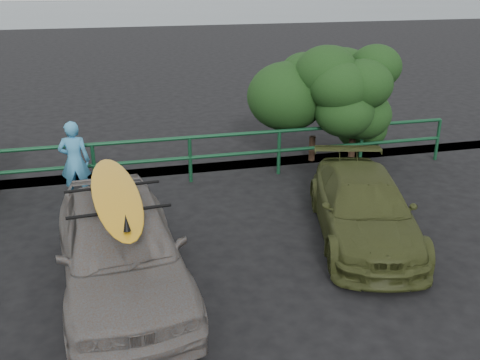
% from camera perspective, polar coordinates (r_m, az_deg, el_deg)
% --- Properties ---
extents(ground, '(80.00, 80.00, 0.00)m').
position_cam_1_polar(ground, '(7.22, -6.84, -15.26)').
color(ground, black).
extents(ocean, '(200.00, 200.00, 0.00)m').
position_cam_1_polar(ocean, '(65.91, -14.13, 17.15)').
color(ocean, slate).
rests_on(ocean, ground).
extents(guardrail, '(14.00, 0.08, 1.04)m').
position_cam_1_polar(guardrail, '(11.43, -10.29, 1.81)').
color(guardrail, '#134226').
rests_on(guardrail, ground).
extents(shrub_right, '(3.20, 2.40, 2.58)m').
position_cam_1_polar(shrub_right, '(12.93, 12.10, 7.54)').
color(shrub_right, '#1B3D16').
rests_on(shrub_right, ground).
extents(sedan, '(1.99, 4.28, 1.42)m').
position_cam_1_polar(sedan, '(7.69, -12.64, -6.93)').
color(sedan, slate).
rests_on(sedan, ground).
extents(olive_vehicle, '(2.47, 4.06, 1.10)m').
position_cam_1_polar(olive_vehicle, '(9.30, 13.05, -2.90)').
color(olive_vehicle, '#3D431D').
rests_on(olive_vehicle, ground).
extents(man, '(0.62, 0.43, 1.61)m').
position_cam_1_polar(man, '(11.00, -17.23, 1.96)').
color(man, '#449BCE').
rests_on(man, ground).
extents(roof_rack, '(1.39, 1.02, 0.04)m').
position_cam_1_polar(roof_rack, '(7.38, -13.09, -1.92)').
color(roof_rack, black).
rests_on(roof_rack, sedan).
extents(surfboard, '(0.84, 3.01, 0.09)m').
position_cam_1_polar(surfboard, '(7.35, -13.14, -1.45)').
color(surfboard, orange).
rests_on(surfboard, roof_rack).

